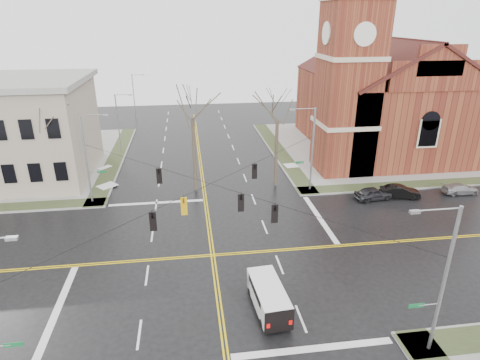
{
  "coord_description": "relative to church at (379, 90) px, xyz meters",
  "views": [
    {
      "loc": [
        -1.54,
        -27.38,
        17.68
      ],
      "look_at": [
        3.03,
        6.0,
        3.9
      ],
      "focal_mm": 30.0,
      "sensor_mm": 36.0,
      "label": 1
    }
  ],
  "objects": [
    {
      "name": "span_wires",
      "position": [
        -24.76,
        -24.78,
        -2.23
      ],
      "size": [
        23.02,
        23.02,
        0.03
      ],
      "color": "black",
      "rests_on": "ground"
    },
    {
      "name": "tree_ne",
      "position": [
        -16.77,
        -11.58,
        -0.4
      ],
      "size": [
        4.0,
        4.0,
        11.09
      ],
      "color": "#3C3326",
      "rests_on": "ground"
    },
    {
      "name": "road_markings",
      "position": [
        -24.76,
        -24.78,
        -8.43
      ],
      "size": [
        100.0,
        100.0,
        0.01
      ],
      "color": "gold",
      "rests_on": "ground"
    },
    {
      "name": "cargo_van",
      "position": [
        -21.67,
        -31.49,
        -7.38
      ],
      "size": [
        2.18,
        4.84,
        1.79
      ],
      "rotation": [
        0.0,
        0.0,
        0.08
      ],
      "color": "white",
      "rests_on": "ground"
    },
    {
      "name": "signal_pole_ne",
      "position": [
        -13.44,
        -13.28,
        -3.48
      ],
      "size": [
        2.75,
        0.22,
        9.0
      ],
      "color": "gray",
      "rests_on": "ground"
    },
    {
      "name": "sidewalks",
      "position": [
        -24.76,
        -24.78,
        -8.36
      ],
      "size": [
        80.0,
        80.0,
        0.17
      ],
      "color": "gray",
      "rests_on": "ground"
    },
    {
      "name": "church",
      "position": [
        0.0,
        0.0,
        0.0
      ],
      "size": [
        24.28,
        27.48,
        27.5
      ],
      "color": "maroon",
      "rests_on": "ground"
    },
    {
      "name": "signal_pole_se",
      "position": [
        -13.44,
        -36.28,
        -3.48
      ],
      "size": [
        2.75,
        0.22,
        9.0
      ],
      "color": "gray",
      "rests_on": "ground"
    },
    {
      "name": "ground",
      "position": [
        -24.76,
        -24.78,
        -8.43
      ],
      "size": [
        120.0,
        120.0,
        0.0
      ],
      "primitive_type": "plane",
      "color": "black",
      "rests_on": "ground"
    },
    {
      "name": "streetlight_north_a",
      "position": [
        -35.42,
        3.22,
        -3.97
      ],
      "size": [
        2.3,
        0.2,
        8.0
      ],
      "color": "gray",
      "rests_on": "ground"
    },
    {
      "name": "traffic_signals",
      "position": [
        -24.76,
        -25.45,
        -2.98
      ],
      "size": [
        8.21,
        8.26,
        1.3
      ],
      "color": "black",
      "rests_on": "ground"
    },
    {
      "name": "parked_car_c",
      "position": [
        2.44,
        -16.35,
        -7.88
      ],
      "size": [
        3.83,
        1.6,
        1.1
      ],
      "primitive_type": "imported",
      "rotation": [
        0.0,
        0.0,
        1.56
      ],
      "color": "gray",
      "rests_on": "ground"
    },
    {
      "name": "parked_car_b",
      "position": [
        -4.47,
        -16.42,
        -7.77
      ],
      "size": [
        4.23,
        2.31,
        1.32
      ],
      "primitive_type": "imported",
      "rotation": [
        0.0,
        0.0,
        1.33
      ],
      "color": "black",
      "rests_on": "ground"
    },
    {
      "name": "signal_pole_nw",
      "position": [
        -36.09,
        -13.28,
        -3.48
      ],
      "size": [
        2.75,
        0.22,
        9.0
      ],
      "color": "gray",
      "rests_on": "ground"
    },
    {
      "name": "tree_nw_near",
      "position": [
        -25.65,
        -11.87,
        0.21
      ],
      "size": [
        4.0,
        4.0,
        11.96
      ],
      "color": "#3C3326",
      "rests_on": "ground"
    },
    {
      "name": "parked_car_a",
      "position": [
        -7.47,
        -16.52,
        -7.76
      ],
      "size": [
        4.15,
        2.1,
        1.36
      ],
      "primitive_type": "imported",
      "rotation": [
        0.0,
        0.0,
        1.7
      ],
      "color": "black",
      "rests_on": "ground"
    },
    {
      "name": "tree_nw_far",
      "position": [
        -39.89,
        -11.04,
        -0.31
      ],
      "size": [
        4.0,
        4.0,
        11.23
      ],
      "color": "#3C3326",
      "rests_on": "ground"
    },
    {
      "name": "streetlight_north_b",
      "position": [
        -35.42,
        23.22,
        -3.97
      ],
      "size": [
        2.3,
        0.2,
        8.0
      ],
      "color": "gray",
      "rests_on": "ground"
    },
    {
      "name": "civic_building_a",
      "position": [
        -46.76,
        -4.78,
        -2.93
      ],
      "size": [
        18.0,
        14.0,
        11.0
      ],
      "primitive_type": "cube",
      "color": "#A1927F",
      "rests_on": "ground"
    }
  ]
}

